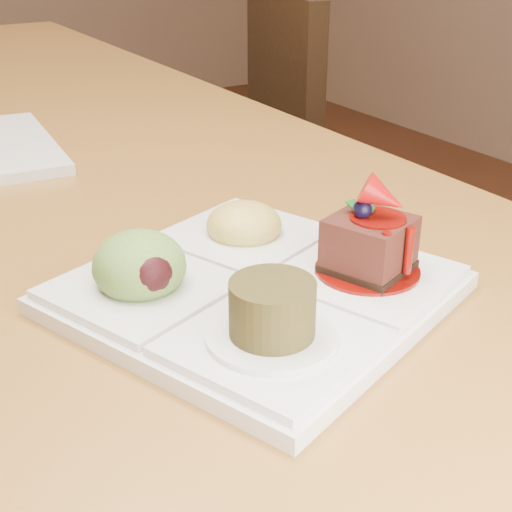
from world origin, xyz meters
TOP-DOWN VIEW (x-y plane):
  - chair_right at (0.65, 0.20)m, footprint 0.47×0.47m
  - sampler_plate at (0.19, -0.62)m, footprint 0.30×0.30m

SIDE VIEW (x-z plane):
  - chair_right at x=0.65m, z-range 0.06..0.93m
  - sampler_plate at x=0.19m, z-range 0.72..0.81m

